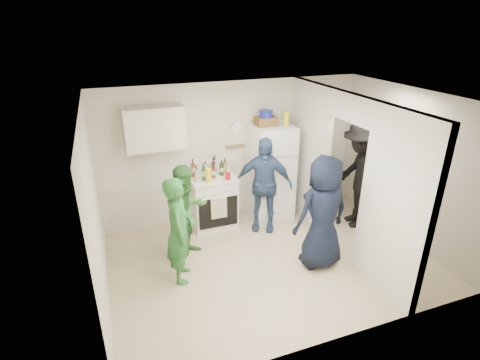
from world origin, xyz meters
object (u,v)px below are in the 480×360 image
at_px(stove, 213,201).
at_px(person_nook, 359,175).
at_px(wicker_basket, 266,121).
at_px(person_green_left, 179,230).
at_px(person_green_center, 187,212).
at_px(yellow_cup_stack_top, 286,119).
at_px(person_navy, 323,213).
at_px(fridge, 270,172).
at_px(person_denim, 263,185).
at_px(blue_bowl, 266,114).

distance_m(stove, person_nook, 2.60).
height_order(wicker_basket, person_green_left, wicker_basket).
distance_m(stove, person_green_center, 1.05).
height_order(stove, yellow_cup_stack_top, yellow_cup_stack_top).
bearing_deg(wicker_basket, person_navy, -84.07).
relative_size(fridge, person_denim, 1.04).
bearing_deg(blue_bowl, wicker_basket, 0.00).
height_order(fridge, person_green_center, fridge).
relative_size(yellow_cup_stack_top, person_navy, 0.14).
distance_m(blue_bowl, person_green_left, 2.57).
relative_size(person_green_left, person_navy, 0.90).
bearing_deg(person_green_center, person_green_left, -140.02).
distance_m(blue_bowl, yellow_cup_stack_top, 0.36).
xyz_separation_m(blue_bowl, person_green_center, (-1.63, -0.80, -1.21)).
height_order(stove, person_denim, person_denim).
height_order(person_green_left, person_nook, person_nook).
xyz_separation_m(yellow_cup_stack_top, person_nook, (1.10, -0.72, -0.93)).
bearing_deg(blue_bowl, yellow_cup_stack_top, -25.11).
height_order(blue_bowl, person_denim, blue_bowl).
relative_size(wicker_basket, person_green_left, 0.22).
distance_m(wicker_basket, person_green_left, 2.51).
bearing_deg(person_green_center, stove, 24.48).
bearing_deg(wicker_basket, person_nook, -31.52).
height_order(yellow_cup_stack_top, person_green_center, yellow_cup_stack_top).
xyz_separation_m(person_denim, person_nook, (1.63, -0.43, 0.11)).
bearing_deg(person_denim, person_green_left, -123.44).
bearing_deg(person_navy, wicker_basket, -88.06).
bearing_deg(person_nook, blue_bowl, -106.72).
height_order(yellow_cup_stack_top, person_nook, yellow_cup_stack_top).
height_order(fridge, person_denim, fridge).
distance_m(wicker_basket, person_green_center, 2.11).
relative_size(fridge, yellow_cup_stack_top, 7.04).
distance_m(stove, person_green_left, 1.60).
bearing_deg(person_navy, person_nook, -149.73).
height_order(wicker_basket, person_denim, wicker_basket).
height_order(person_green_left, person_green_center, person_green_left).
height_order(fridge, yellow_cup_stack_top, yellow_cup_stack_top).
xyz_separation_m(person_denim, person_navy, (0.39, -1.27, 0.03)).
distance_m(wicker_basket, person_navy, 1.98).
bearing_deg(person_nook, person_denim, -90.01).
xyz_separation_m(blue_bowl, person_nook, (1.42, -0.87, -1.01)).
relative_size(person_denim, person_nook, 0.88).
distance_m(stove, wicker_basket, 1.69).
xyz_separation_m(yellow_cup_stack_top, person_denim, (-0.53, -0.29, -1.04)).
bearing_deg(stove, person_nook, -19.40).
xyz_separation_m(person_green_left, person_green_center, (0.23, 0.53, -0.03)).
relative_size(blue_bowl, person_navy, 0.14).
height_order(stove, wicker_basket, wicker_basket).
bearing_deg(person_green_center, person_nook, -27.97).
relative_size(yellow_cup_stack_top, person_green_center, 0.16).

